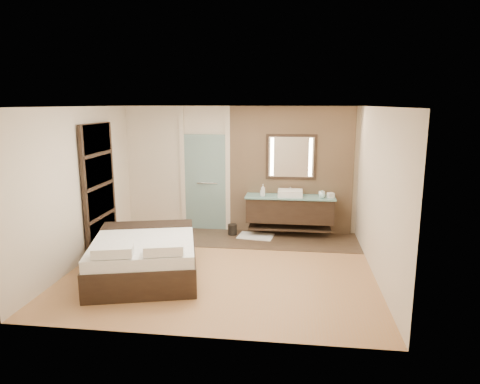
# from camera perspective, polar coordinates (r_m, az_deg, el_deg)

# --- Properties ---
(floor) EXTENTS (5.00, 5.00, 0.00)m
(floor) POSITION_cam_1_polar(r_m,az_deg,el_deg) (7.44, -2.27, -9.97)
(floor) COLOR #AD7748
(floor) RESTS_ON ground
(tile_strip) EXTENTS (3.80, 1.30, 0.01)m
(tile_strip) POSITION_cam_1_polar(r_m,az_deg,el_deg) (8.87, 3.29, -6.31)
(tile_strip) COLOR #38271E
(tile_strip) RESTS_ON floor
(stone_wall) EXTENTS (2.60, 0.08, 2.70)m
(stone_wall) POSITION_cam_1_polar(r_m,az_deg,el_deg) (9.14, 6.79, 2.83)
(stone_wall) COLOR tan
(stone_wall) RESTS_ON floor
(vanity) EXTENTS (1.85, 0.55, 0.88)m
(vanity) POSITION_cam_1_polar(r_m,az_deg,el_deg) (9.00, 6.66, -2.30)
(vanity) COLOR black
(vanity) RESTS_ON stone_wall
(mirror_unit) EXTENTS (1.06, 0.04, 0.96)m
(mirror_unit) POSITION_cam_1_polar(r_m,az_deg,el_deg) (9.04, 6.83, 4.66)
(mirror_unit) COLOR black
(mirror_unit) RESTS_ON stone_wall
(frosted_door) EXTENTS (1.10, 0.12, 2.70)m
(frosted_door) POSITION_cam_1_polar(r_m,az_deg,el_deg) (9.36, -4.64, 1.81)
(frosted_door) COLOR #AEDCD6
(frosted_door) RESTS_ON floor
(shoji_partition) EXTENTS (0.06, 1.20, 2.40)m
(shoji_partition) POSITION_cam_1_polar(r_m,az_deg,el_deg) (8.38, -18.23, 0.55)
(shoji_partition) COLOR black
(shoji_partition) RESTS_ON floor
(bed) EXTENTS (2.07, 2.36, 0.78)m
(bed) POSITION_cam_1_polar(r_m,az_deg,el_deg) (7.17, -12.58, -8.34)
(bed) COLOR black
(bed) RESTS_ON floor
(bath_mat) EXTENTS (0.78, 0.59, 0.02)m
(bath_mat) POSITION_cam_1_polar(r_m,az_deg,el_deg) (9.02, 2.11, -5.90)
(bath_mat) COLOR white
(bath_mat) RESTS_ON floor
(waste_bin) EXTENTS (0.21, 0.21, 0.24)m
(waste_bin) POSITION_cam_1_polar(r_m,az_deg,el_deg) (9.11, -1.02, -5.06)
(waste_bin) COLOR black
(waste_bin) RESTS_ON floor
(tissue_box) EXTENTS (0.16, 0.16, 0.10)m
(tissue_box) POSITION_cam_1_polar(r_m,az_deg,el_deg) (8.90, 11.99, -0.43)
(tissue_box) COLOR silver
(tissue_box) RESTS_ON vanity
(soap_bottle_a) EXTENTS (0.10, 0.10, 0.25)m
(soap_bottle_a) POSITION_cam_1_polar(r_m,az_deg,el_deg) (8.84, 3.08, 0.23)
(soap_bottle_a) COLOR silver
(soap_bottle_a) RESTS_ON vanity
(soap_bottle_b) EXTENTS (0.09, 0.09, 0.16)m
(soap_bottle_b) POSITION_cam_1_polar(r_m,az_deg,el_deg) (8.92, 3.00, 0.04)
(soap_bottle_b) COLOR #B2B2B2
(soap_bottle_b) RESTS_ON vanity
(soap_bottle_c) EXTENTS (0.16, 0.16, 0.16)m
(soap_bottle_c) POSITION_cam_1_polar(r_m,az_deg,el_deg) (8.84, 10.87, -0.28)
(soap_bottle_c) COLOR #B9E9E9
(soap_bottle_c) RESTS_ON vanity
(cup) EXTENTS (0.17, 0.17, 0.10)m
(cup) POSITION_cam_1_polar(r_m,az_deg,el_deg) (9.00, 10.85, -0.24)
(cup) COLOR white
(cup) RESTS_ON vanity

